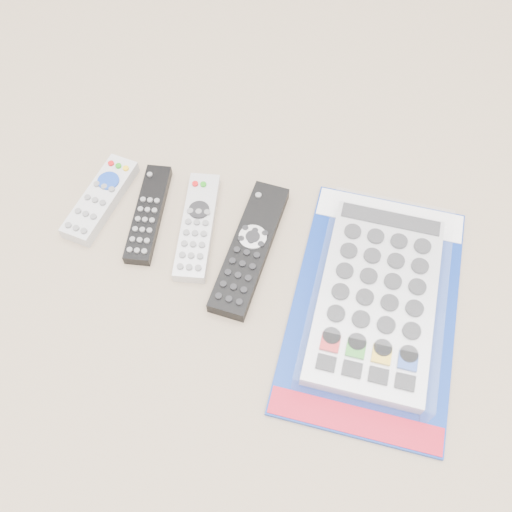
% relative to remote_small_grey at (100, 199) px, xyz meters
% --- Properties ---
extents(remote_small_grey, '(0.07, 0.15, 0.02)m').
position_rel_remote_small_grey_xyz_m(remote_small_grey, '(0.00, 0.00, 0.00)').
color(remote_small_grey, '#B7B7B9').
rests_on(remote_small_grey, ground).
extents(remote_slim_black, '(0.05, 0.17, 0.02)m').
position_rel_remote_small_grey_xyz_m(remote_slim_black, '(0.08, -0.01, -0.00)').
color(remote_slim_black, black).
rests_on(remote_slim_black, ground).
extents(remote_silver_dvd, '(0.07, 0.18, 0.02)m').
position_rel_remote_small_grey_xyz_m(remote_silver_dvd, '(0.15, -0.01, -0.00)').
color(remote_silver_dvd, '#BDBDC2').
rests_on(remote_silver_dvd, ground).
extents(remote_large_black, '(0.07, 0.22, 0.02)m').
position_rel_remote_small_grey_xyz_m(remote_large_black, '(0.23, -0.03, 0.00)').
color(remote_large_black, black).
rests_on(remote_large_black, ground).
extents(jumbo_remote_packaged, '(0.22, 0.35, 0.05)m').
position_rel_remote_small_grey_xyz_m(jumbo_remote_packaged, '(0.41, -0.07, 0.01)').
color(jumbo_remote_packaged, navy).
rests_on(jumbo_remote_packaged, ground).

